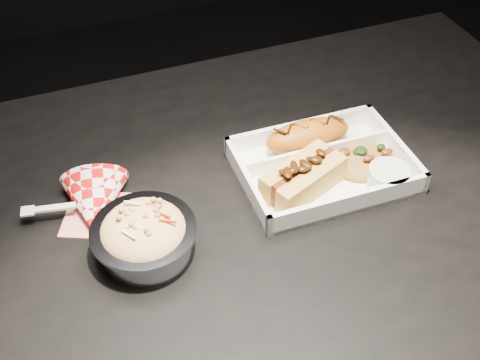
% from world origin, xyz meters
% --- Properties ---
extents(dining_table, '(1.20, 0.80, 0.75)m').
position_xyz_m(dining_table, '(0.00, 0.00, 0.66)').
color(dining_table, black).
rests_on(dining_table, ground).
extents(food_tray, '(0.25, 0.19, 0.04)m').
position_xyz_m(food_tray, '(0.14, 0.04, 0.76)').
color(food_tray, white).
rests_on(food_tray, dining_table).
extents(fried_pastry, '(0.14, 0.06, 0.05)m').
position_xyz_m(fried_pastry, '(0.14, 0.09, 0.78)').
color(fried_pastry, '#A65910').
rests_on(fried_pastry, food_tray).
extents(hotdog, '(0.14, 0.10, 0.06)m').
position_xyz_m(hotdog, '(0.09, 0.01, 0.78)').
color(hotdog, gold).
rests_on(hotdog, food_tray).
extents(fried_rice_mound, '(0.10, 0.08, 0.03)m').
position_xyz_m(fried_rice_mound, '(0.20, 0.02, 0.77)').
color(fried_rice_mound, olive).
rests_on(fried_rice_mound, food_tray).
extents(cupcake_liner, '(0.06, 0.06, 0.03)m').
position_xyz_m(cupcake_liner, '(0.21, -0.03, 0.77)').
color(cupcake_liner, beige).
rests_on(cupcake_liner, food_tray).
extents(foil_coleslaw_cup, '(0.14, 0.14, 0.07)m').
position_xyz_m(foil_coleslaw_cup, '(-0.15, -0.02, 0.78)').
color(foil_coleslaw_cup, silver).
rests_on(foil_coleslaw_cup, dining_table).
extents(napkin_fork, '(0.18, 0.14, 0.10)m').
position_xyz_m(napkin_fork, '(-0.20, 0.08, 0.77)').
color(napkin_fork, red).
rests_on(napkin_fork, dining_table).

